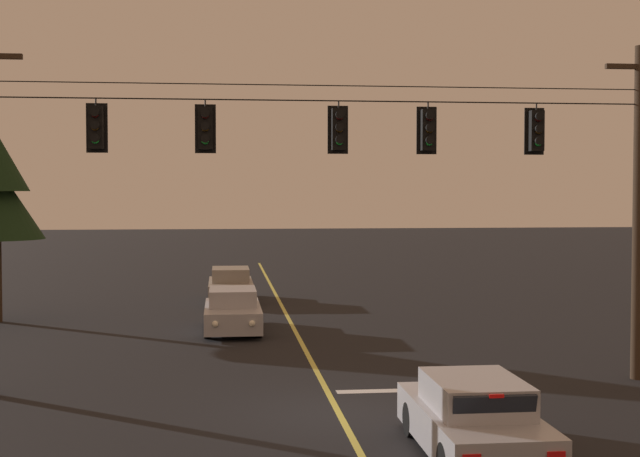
% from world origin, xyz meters
% --- Properties ---
extents(ground_plane, '(180.00, 180.00, 0.00)m').
position_xyz_m(ground_plane, '(0.00, 0.00, 0.00)').
color(ground_plane, black).
extents(lane_centre_stripe, '(0.14, 60.00, 0.01)m').
position_xyz_m(lane_centre_stripe, '(0.00, 8.51, 0.00)').
color(lane_centre_stripe, '#D1C64C').
rests_on(lane_centre_stripe, ground).
extents(stop_bar_paint, '(3.40, 0.36, 0.01)m').
position_xyz_m(stop_bar_paint, '(1.90, 1.91, 0.00)').
color(stop_bar_paint, silver).
rests_on(stop_bar_paint, ground).
extents(signal_span_assembly, '(17.16, 0.32, 8.08)m').
position_xyz_m(signal_span_assembly, '(-0.00, 2.51, 4.19)').
color(signal_span_assembly, '#38281C').
rests_on(signal_span_assembly, ground).
extents(traffic_light_leftmost, '(0.48, 0.41, 1.22)m').
position_xyz_m(traffic_light_leftmost, '(-5.19, 2.49, 6.02)').
color(traffic_light_leftmost, black).
extents(traffic_light_left_inner, '(0.48, 0.41, 1.22)m').
position_xyz_m(traffic_light_left_inner, '(-2.75, 2.49, 6.02)').
color(traffic_light_left_inner, black).
extents(traffic_light_centre, '(0.48, 0.41, 1.22)m').
position_xyz_m(traffic_light_centre, '(0.32, 2.49, 6.02)').
color(traffic_light_centre, black).
extents(traffic_light_right_inner, '(0.48, 0.41, 1.22)m').
position_xyz_m(traffic_light_right_inner, '(2.44, 2.49, 6.02)').
color(traffic_light_right_inner, black).
extents(traffic_light_rightmost, '(0.48, 0.41, 1.22)m').
position_xyz_m(traffic_light_rightmost, '(5.07, 2.49, 6.02)').
color(traffic_light_rightmost, black).
extents(car_waiting_near_lane, '(1.80, 4.33, 1.39)m').
position_xyz_m(car_waiting_near_lane, '(1.91, -3.23, 0.65)').
color(car_waiting_near_lane, '#A5A5AD').
rests_on(car_waiting_near_lane, ground).
extents(car_oncoming_lead, '(1.80, 4.42, 1.39)m').
position_xyz_m(car_oncoming_lead, '(-2.04, 11.06, 0.65)').
color(car_oncoming_lead, '#A5A5AD').
rests_on(car_oncoming_lead, ground).
extents(car_oncoming_trailing, '(1.80, 4.42, 1.39)m').
position_xyz_m(car_oncoming_trailing, '(-2.01, 18.96, 0.65)').
color(car_oncoming_trailing, gray).
rests_on(car_oncoming_trailing, ground).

